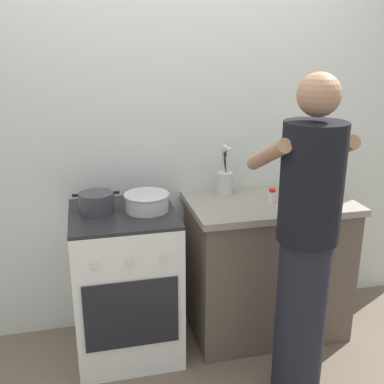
{
  "coord_description": "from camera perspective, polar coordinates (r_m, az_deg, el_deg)",
  "views": [
    {
      "loc": [
        -0.53,
        -2.34,
        1.83
      ],
      "look_at": [
        0.05,
        0.12,
        1.0
      ],
      "focal_mm": 43.29,
      "sensor_mm": 36.0,
      "label": 1
    }
  ],
  "objects": [
    {
      "name": "utensil_crock",
      "position": [
        2.93,
        4.08,
        1.44
      ],
      "size": [
        0.1,
        0.1,
        0.32
      ],
      "color": "silver",
      "rests_on": "countertop"
    },
    {
      "name": "back_wall",
      "position": [
        2.99,
        1.12,
        6.98
      ],
      "size": [
        3.2,
        0.1,
        2.5
      ],
      "color": "silver",
      "rests_on": "ground"
    },
    {
      "name": "countertop",
      "position": [
        3.04,
        9.18,
        -8.99
      ],
      "size": [
        1.0,
        0.6,
        0.9
      ],
      "color": "brown",
      "rests_on": "ground"
    },
    {
      "name": "person",
      "position": [
        2.37,
        13.85,
        -6.52
      ],
      "size": [
        0.41,
        0.5,
        1.7
      ],
      "color": "black",
      "rests_on": "ground"
    },
    {
      "name": "stove_range",
      "position": [
        2.85,
        -8.13,
        -10.99
      ],
      "size": [
        0.6,
        0.62,
        0.9
      ],
      "color": "white",
      "rests_on": "ground"
    },
    {
      "name": "pot",
      "position": [
        2.67,
        -11.67,
        -1.29
      ],
      "size": [
        0.26,
        0.2,
        0.12
      ],
      "color": "#38383D",
      "rests_on": "stove_range"
    },
    {
      "name": "ground",
      "position": [
        3.02,
        -0.42,
        -19.17
      ],
      "size": [
        6.0,
        6.0,
        0.0
      ],
      "primitive_type": "plane",
      "color": "#6B5B4C"
    },
    {
      "name": "spice_bottle",
      "position": [
        2.82,
        9.84,
        -0.48
      ],
      "size": [
        0.04,
        0.04,
        0.09
      ],
      "color": "silver",
      "rests_on": "countertop"
    },
    {
      "name": "mixing_bowl",
      "position": [
        2.66,
        -5.6,
        -1.13
      ],
      "size": [
        0.26,
        0.26,
        0.1
      ],
      "color": "#B7B7BC",
      "rests_on": "stove_range"
    },
    {
      "name": "oil_bottle",
      "position": [
        2.97,
        14.05,
        1.13
      ],
      "size": [
        0.06,
        0.06,
        0.22
      ],
      "color": "gold",
      "rests_on": "countertop"
    }
  ]
}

